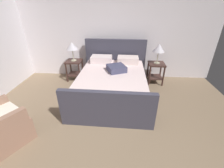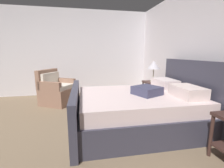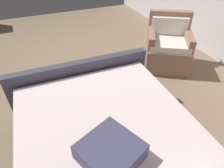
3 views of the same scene
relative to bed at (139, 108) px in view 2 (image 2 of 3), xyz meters
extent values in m
cube|color=#7F6950|center=(0.05, -2.10, -0.36)|extent=(5.56, 6.59, 0.02)
cube|color=silver|center=(0.05, 1.26, 0.98)|extent=(5.68, 0.12, 2.66)
cube|color=silver|center=(-2.79, -2.10, 0.98)|extent=(0.12, 6.71, 2.66)
cube|color=#3A3948|center=(0.00, -0.06, -0.15)|extent=(1.65, 2.05, 0.40)
cube|color=#3A3948|center=(0.02, 1.00, 0.25)|extent=(1.74, 0.13, 1.20)
cube|color=#3A3948|center=(-0.02, -1.12, 0.02)|extent=(1.74, 0.13, 0.75)
cube|color=silver|center=(0.00, -0.06, 0.16)|extent=(1.57, 1.99, 0.22)
cube|color=silver|center=(-0.35, 0.68, 0.36)|extent=(0.57, 0.37, 0.18)
cube|color=silver|center=(0.38, 0.66, 0.36)|extent=(0.57, 0.37, 0.18)
cube|color=#3F405B|center=(0.09, 0.09, 0.34)|extent=(0.53, 0.53, 0.14)
cylinder|color=#3C2621|center=(0.99, 0.59, -0.07)|extent=(0.04, 0.04, 0.56)
cube|color=#3C2621|center=(-1.19, 0.82, 0.23)|extent=(0.44, 0.44, 0.04)
cube|color=#3C2621|center=(-1.19, 0.82, -0.17)|extent=(0.40, 0.40, 0.02)
cylinder|color=#3C2621|center=(-1.38, 0.63, -0.07)|extent=(0.04, 0.04, 0.56)
cylinder|color=#3C2621|center=(-1.00, 0.63, -0.07)|extent=(0.04, 0.04, 0.56)
cylinder|color=#3C2621|center=(-1.38, 1.01, -0.07)|extent=(0.04, 0.04, 0.56)
cylinder|color=#3C2621|center=(-1.00, 1.01, -0.07)|extent=(0.04, 0.04, 0.56)
cylinder|color=#B7B293|center=(-1.19, 0.82, 0.26)|extent=(0.16, 0.16, 0.02)
cylinder|color=#B7B293|center=(-1.19, 0.82, 0.42)|extent=(0.02, 0.02, 0.31)
cone|color=silver|center=(-1.19, 0.82, 0.68)|extent=(0.33, 0.33, 0.20)
cube|color=#936B56|center=(-1.70, -1.60, -0.14)|extent=(0.99, 0.99, 0.42)
cube|color=silver|center=(-1.70, -1.60, 0.12)|extent=(0.91, 0.91, 0.10)
cube|color=#936B56|center=(-1.86, -1.87, 0.31)|extent=(0.68, 0.47, 0.48)
cube|color=silver|center=(-1.81, -1.79, 0.29)|extent=(0.58, 0.40, 0.36)
cube|color=#936B56|center=(-1.44, -1.76, 0.18)|extent=(0.42, 0.61, 0.22)
cube|color=#936B56|center=(-1.97, -1.45, 0.18)|extent=(0.42, 0.61, 0.22)
camera|label=1|loc=(0.22, -3.28, 1.70)|focal=24.14mm
camera|label=2|loc=(2.58, -1.03, 0.97)|focal=25.62mm
camera|label=3|loc=(0.40, 0.85, 1.60)|focal=31.29mm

